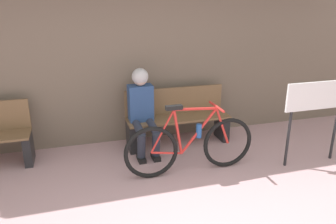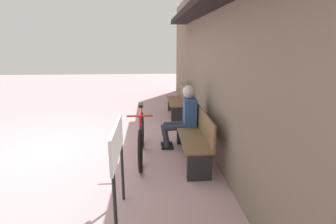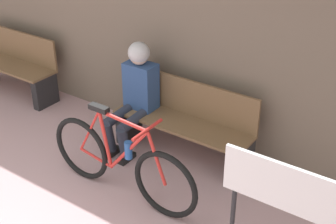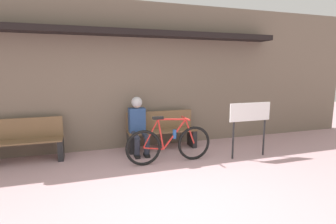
# 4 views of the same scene
# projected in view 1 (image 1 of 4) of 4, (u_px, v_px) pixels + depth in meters

# --- Properties ---
(storefront_wall) EXTENTS (12.00, 0.56, 3.20)m
(storefront_wall) POSITION_uv_depth(u_px,v_px,m) (133.00, 30.00, 4.66)
(storefront_wall) COLOR #756656
(storefront_wall) RESTS_ON ground_plane
(park_bench_near) EXTENTS (1.52, 0.42, 0.83)m
(park_bench_near) POSITION_uv_depth(u_px,v_px,m) (177.00, 119.00, 4.89)
(park_bench_near) COLOR brown
(park_bench_near) RESTS_ON ground_plane
(bicycle) EXTENTS (1.67, 0.40, 0.90)m
(bicycle) POSITION_uv_depth(u_px,v_px,m) (191.00, 145.00, 4.04)
(bicycle) COLOR black
(bicycle) RESTS_ON ground_plane
(person_seated) EXTENTS (0.34, 0.65, 1.19)m
(person_seated) POSITION_uv_depth(u_px,v_px,m) (142.00, 106.00, 4.54)
(person_seated) COLOR #2D3342
(person_seated) RESTS_ON ground_plane
(signboard) EXTENTS (0.90, 0.04, 1.10)m
(signboard) POSITION_uv_depth(u_px,v_px,m) (317.00, 103.00, 4.14)
(signboard) COLOR #232326
(signboard) RESTS_ON ground_plane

